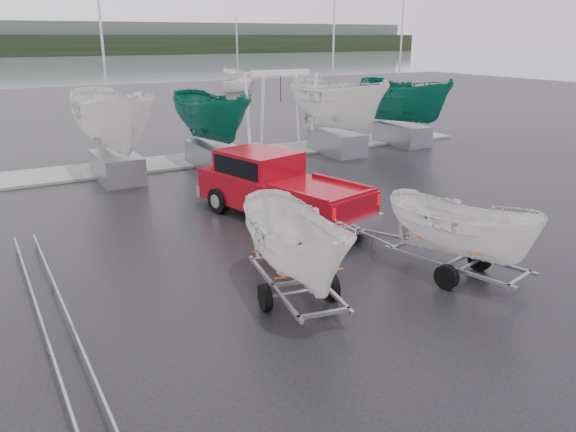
{
  "coord_description": "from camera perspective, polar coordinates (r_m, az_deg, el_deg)",
  "views": [
    {
      "loc": [
        -9.98,
        -12.44,
        5.79
      ],
      "look_at": [
        -2.87,
        -0.11,
        1.2
      ],
      "focal_mm": 35.0,
      "sensor_mm": 36.0,
      "label": 1
    }
  ],
  "objects": [
    {
      "name": "moored_boat_3",
      "position": [
        77.64,
        -5.05,
        13.53
      ],
      "size": [
        2.77,
        2.82,
        11.18
      ],
      "rotation": [
        0.0,
        0.0,
        3.31
      ],
      "color": "silver",
      "rests_on": "ground"
    },
    {
      "name": "moored_boat_2",
      "position": [
        63.56,
        -5.13,
        12.58
      ],
      "size": [
        3.16,
        3.16,
        10.94
      ],
      "rotation": [
        0.0,
        0.0,
        2.28
      ],
      "color": "silver",
      "rests_on": "ground"
    },
    {
      "name": "dock",
      "position": [
        27.92,
        -8.39,
        5.82
      ],
      "size": [
        30.0,
        3.0,
        0.12
      ],
      "primitive_type": "cube",
      "color": "gray",
      "rests_on": "ground"
    },
    {
      "name": "keelboat_1",
      "position": [
        25.62,
        -7.87,
        13.2
      ],
      "size": [
        2.38,
        3.2,
        7.44
      ],
      "color": "gray",
      "rests_on": "ground"
    },
    {
      "name": "ground_plane",
      "position": [
        16.97,
        8.26,
        -2.28
      ],
      "size": [
        120.0,
        120.0,
        0.0
      ],
      "primitive_type": "plane",
      "color": "black",
      "rests_on": "ground"
    },
    {
      "name": "mast_rack_1",
      "position": [
        9.27,
        -19.11,
        -19.2
      ],
      "size": [
        0.56,
        6.5,
        0.06
      ],
      "rotation": [
        0.0,
        0.0,
        1.57
      ],
      "color": "gray",
      "rests_on": "ground"
    },
    {
      "name": "boat_hoist",
      "position": [
        29.31,
        -0.75,
        11.76
      ],
      "size": [
        3.3,
        2.18,
        4.12
      ],
      "color": "silver",
      "rests_on": "ground"
    },
    {
      "name": "keelboat_0",
      "position": [
        24.07,
        -17.8,
        13.57
      ],
      "size": [
        2.72,
        3.2,
        10.9
      ],
      "color": "gray",
      "rests_on": "ground"
    },
    {
      "name": "trailer_parked",
      "position": [
        12.04,
        0.87,
        3.33
      ],
      "size": [
        2.02,
        3.75,
        5.11
      ],
      "rotation": [
        0.0,
        0.0,
        -0.18
      ],
      "color": "gray",
      "rests_on": "ground"
    },
    {
      "name": "keelboat_3",
      "position": [
        31.73,
        11.89,
        14.44
      ],
      "size": [
        2.57,
        3.2,
        10.75
      ],
      "color": "gray",
      "rests_on": "ground"
    },
    {
      "name": "mast_rack_0",
      "position": [
        14.53,
        -23.91,
        -5.74
      ],
      "size": [
        0.56,
        6.5,
        0.06
      ],
      "rotation": [
        0.0,
        0.0,
        1.57
      ],
      "color": "gray",
      "rests_on": "ground"
    },
    {
      "name": "pickup_truck",
      "position": [
        18.44,
        -1.36,
        3.17
      ],
      "size": [
        3.64,
        6.75,
        2.13
      ],
      "rotation": [
        0.0,
        0.0,
        0.24
      ],
      "color": "maroon",
      "rests_on": "ground"
    },
    {
      "name": "keelboat_2",
      "position": [
        28.63,
        5.17,
        14.93
      ],
      "size": [
        2.74,
        3.2,
        10.92
      ],
      "color": "gray",
      "rests_on": "ground"
    },
    {
      "name": "lake",
      "position": [
        113.03,
        -25.57,
        13.25
      ],
      "size": [
        300.0,
        300.0,
        0.0
      ],
      "primitive_type": "plane",
      "color": "slate",
      "rests_on": "ground"
    },
    {
      "name": "trailer_hitched",
      "position": [
        14.04,
        17.55,
        3.43
      ],
      "size": [
        2.01,
        3.78,
        4.57
      ],
      "rotation": [
        0.0,
        0.0,
        0.24
      ],
      "color": "gray",
      "rests_on": "ground"
    }
  ]
}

